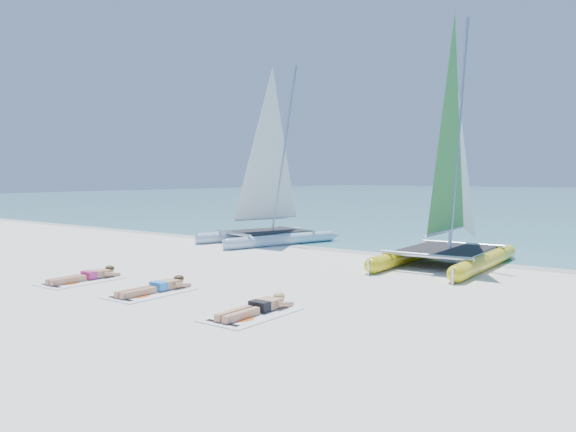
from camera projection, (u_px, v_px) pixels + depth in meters
name	position (u px, v px, depth m)	size (l,w,h in m)	color
ground	(253.00, 274.00, 14.17)	(140.00, 140.00, 0.00)	white
wet_sand_strip	(360.00, 251.00, 18.59)	(140.00, 1.40, 0.01)	beige
catamaran_blue	(269.00, 188.00, 20.76)	(3.80, 5.51, 6.84)	#AFCFE6
catamaran_yellow	(454.00, 182.00, 15.78)	(2.67, 5.74, 7.28)	yellow
towel_a	(81.00, 281.00, 13.16)	(1.00, 1.85, 0.02)	white
sunbather_a	(88.00, 275.00, 13.31)	(0.37, 1.73, 0.26)	tan
towel_b	(150.00, 293.00, 11.82)	(1.00, 1.85, 0.02)	white
sunbather_b	(157.00, 287.00, 11.96)	(0.37, 1.73, 0.26)	tan
towel_c	(251.00, 315.00, 9.98)	(1.00, 1.85, 0.02)	white
sunbather_c	(258.00, 307.00, 10.12)	(0.37, 1.73, 0.26)	tan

